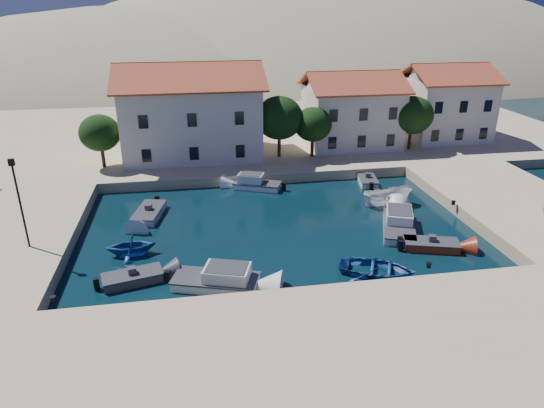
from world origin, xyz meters
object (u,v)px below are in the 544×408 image
Objects in this scene: building_right at (446,101)px; rowboat_south at (377,274)px; building_left at (191,109)px; building_mid at (352,108)px; cabin_cruiser_east at (399,225)px; cabin_cruiser_south at (216,279)px; boat_east at (387,205)px; lamppost at (18,195)px.

building_right is 34.01m from rowboat_south.
building_left is 1.40× the size of building_mid.
building_right is at bearing -12.94° from cabin_cruiser_east.
cabin_cruiser_east is (4.02, 5.88, 0.48)m from rowboat_south.
rowboat_south is at bearing 16.56° from cabin_cruiser_south.
building_right is at bearing 3.81° from building_left.
lamppost is at bearing 96.41° from boat_east.
lamppost is (-29.50, -21.00, -0.47)m from building_mid.
building_left reaches higher than lamppost.
building_right reaches higher than boat_east.
boat_east is at bearing -42.63° from building_left.
building_right is 2.10× the size of boat_east.
cabin_cruiser_east is (26.72, 0.07, -4.28)m from lamppost.
boat_east reaches higher than rowboat_south.
lamppost is 23.91m from rowboat_south.
cabin_cruiser_east is (15.22, -19.93, -5.46)m from building_left.
rowboat_south is (11.20, -25.81, -5.94)m from building_left.
rowboat_south is 11.96m from boat_east.
cabin_cruiser_south reaches higher than boat_east.
building_mid is at bearing 13.47° from cabin_cruiser_east.
rowboat_south is 7.14m from cabin_cruiser_east.
building_mid reaches higher than cabin_cruiser_south.
boat_east is at bearing -1.54° from rowboat_south.
building_mid is at bearing 9.22° from rowboat_south.
building_right is 46.98m from lamppost.
lamppost reaches higher than cabin_cruiser_south.
lamppost is 14.12m from cabin_cruiser_south.
building_mid is 2.16× the size of rowboat_south.
building_left is 25.66m from cabin_cruiser_east.
building_left is at bearing 109.84° from cabin_cruiser_south.
cabin_cruiser_south is at bearing 120.44° from boat_east.
cabin_cruiser_south is (-29.22, -27.53, -5.00)m from building_right.
lamppost reaches higher than boat_east.
building_right reaches higher than cabin_cruiser_east.
cabin_cruiser_east is at bearing -52.63° from building_left.
building_left is at bearing 46.92° from rowboat_south.
cabin_cruiser_south is 15.49m from cabin_cruiser_east.
building_left is at bearing -176.19° from building_right.
building_left is 30.07m from building_right.
building_right is at bearing 4.76° from building_mid.
boat_east is at bearing -129.02° from building_right.
building_mid is 2.34× the size of boat_east.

